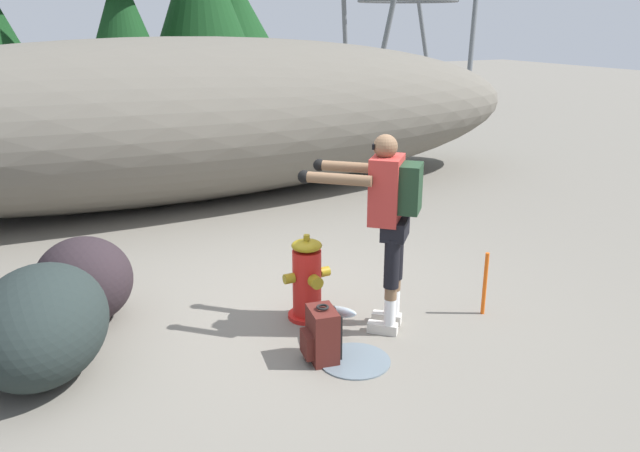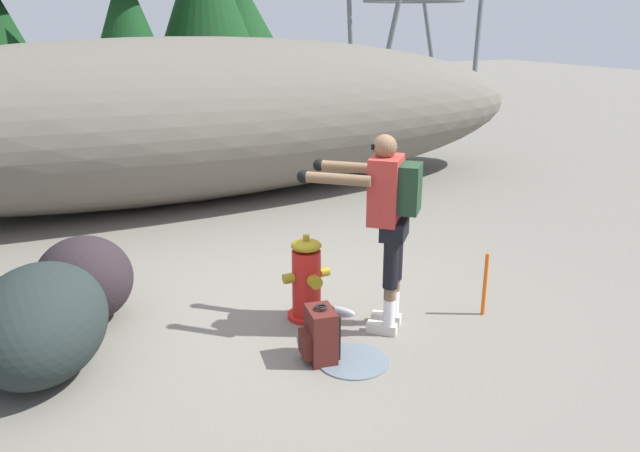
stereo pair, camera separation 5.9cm
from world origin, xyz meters
name	(u,v)px [view 1 (the left image)]	position (x,y,z in m)	size (l,w,h in m)	color
ground_plane	(298,312)	(0.00, 0.00, -0.02)	(56.00, 56.00, 0.04)	slate
dirt_embankment	(172,120)	(0.00, 4.34, 1.18)	(12.08, 3.20, 2.36)	#666056
fire_hydrant	(307,280)	(0.01, -0.17, 0.37)	(0.44, 0.40, 0.80)	red
hydrant_water_jet	(341,328)	(0.01, -0.82, 0.19)	(0.57, 1.00, 0.46)	silver
utility_worker	(387,209)	(0.52, -0.65, 1.10)	(0.97, 0.95, 1.72)	beige
spare_backpack	(322,335)	(-0.21, -0.89, 0.22)	(0.32, 0.33, 0.47)	#511E19
boulder_large	(84,280)	(-1.78, 0.69, 0.39)	(0.91, 0.85, 0.77)	#281F24
boulder_small	(41,325)	(-2.19, -0.17, 0.44)	(1.25, 0.94, 0.88)	#212B29
pine_tree_center	(120,5)	(0.09, 8.12, 2.85)	(1.81, 1.81, 5.25)	#47331E
survey_stake	(485,284)	(1.50, -0.83, 0.30)	(0.04, 0.04, 0.60)	#E55914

